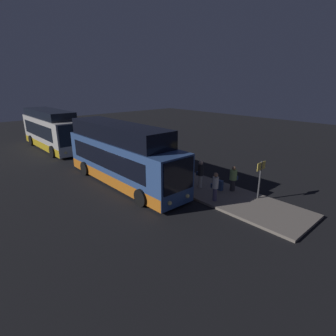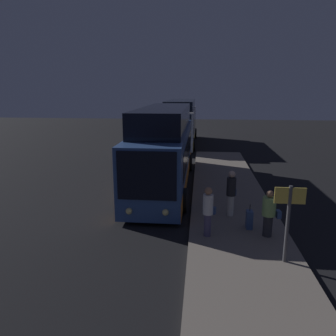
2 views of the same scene
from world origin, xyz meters
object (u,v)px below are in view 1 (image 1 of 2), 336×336
at_px(bus_second, 52,131).
at_px(passenger_waiting, 200,173).
at_px(bus_lead, 122,158).
at_px(passenger_with_bags, 215,185).
at_px(sign_post, 260,174).
at_px(passenger_boarding, 233,178).
at_px(suitcase, 220,185).

xyz_separation_m(bus_second, passenger_waiting, (17.70, 3.06, -0.68)).
height_order(bus_lead, passenger_with_bags, bus_lead).
xyz_separation_m(passenger_waiting, sign_post, (3.39, 1.24, 0.48)).
distance_m(passenger_boarding, passenger_with_bags, 2.00).
distance_m(passenger_waiting, passenger_with_bags, 2.11).
distance_m(passenger_waiting, suitcase, 1.45).
relative_size(bus_lead, bus_second, 1.06).
relative_size(passenger_waiting, sign_post, 0.80).
xyz_separation_m(bus_lead, passenger_waiting, (4.35, 3.06, -0.66)).
distance_m(bus_second, suitcase, 19.26).
height_order(passenger_boarding, suitcase, passenger_boarding).
xyz_separation_m(bus_second, suitcase, (18.87, 3.61, -1.33)).
bearing_deg(suitcase, passenger_waiting, -154.77).
bearing_deg(passenger_with_bags, bus_lead, 136.81).
height_order(passenger_with_bags, sign_post, sign_post).
height_order(bus_second, passenger_with_bags, bus_second).
bearing_deg(passenger_waiting, passenger_boarding, -40.58).
bearing_deg(passenger_with_bags, suitcase, 54.28).
bearing_deg(passenger_boarding, suitcase, -140.89).
bearing_deg(sign_post, passenger_waiting, -159.93).
bearing_deg(passenger_waiting, suitcase, -47.48).
relative_size(bus_lead, passenger_boarding, 6.92).
height_order(bus_second, sign_post, bus_second).
distance_m(bus_second, passenger_waiting, 17.97).
bearing_deg(bus_lead, sign_post, 29.03).
bearing_deg(bus_second, sign_post, 11.52).
relative_size(bus_second, passenger_with_bags, 6.15).
distance_m(passenger_with_bags, sign_post, 2.67).
xyz_separation_m(suitcase, sign_post, (2.22, 0.69, 1.13)).
bearing_deg(bus_second, suitcase, 10.84).
bearing_deg(sign_post, bus_lead, -150.97).
height_order(bus_lead, sign_post, bus_lead).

